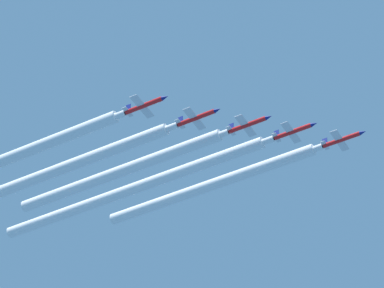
{
  "coord_description": "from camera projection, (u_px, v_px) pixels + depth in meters",
  "views": [
    {
      "loc": [
        176.12,
        81.42,
        2.77
      ],
      "look_at": [
        0.28,
        -15.44,
        182.19
      ],
      "focal_mm": 97.62,
      "sensor_mm": 36.0,
      "label": 1
    }
  ],
  "objects": [
    {
      "name": "smoke_trail_fifth_echelon",
      "position": [
        11.0,
        157.0,
        269.37
      ],
      "size": [
        3.11,
        69.23,
        3.11
      ],
      "color": "white"
    },
    {
      "name": "jet_fifth_echelon",
      "position": [
        145.0,
        105.0,
        254.88
      ],
      "size": [
        8.64,
        12.58,
        3.02
      ],
      "color": "red"
    },
    {
      "name": "jet_lead",
      "position": [
        343.0,
        139.0,
        272.17
      ],
      "size": [
        8.64,
        12.58,
        3.02
      ],
      "color": "red"
    },
    {
      "name": "jet_third_echelon",
      "position": [
        249.0,
        124.0,
        263.38
      ],
      "size": [
        8.64,
        12.58,
        3.02
      ],
      "color": "red"
    },
    {
      "name": "smoke_trail_second_echelon",
      "position": [
        135.0,
        188.0,
        285.14
      ],
      "size": [
        3.11,
        84.19,
        3.11
      ],
      "color": "white"
    },
    {
      "name": "jet_fourth_echelon",
      "position": [
        198.0,
        117.0,
        259.26
      ],
      "size": [
        8.64,
        12.58,
        3.02
      ],
      "color": "red"
    },
    {
      "name": "smoke_trail_lead",
      "position": [
        213.0,
        184.0,
        285.92
      ],
      "size": [
        3.11,
        65.11,
        3.11
      ],
      "color": "white"
    },
    {
      "name": "jet_second_echelon",
      "position": [
        294.0,
        131.0,
        267.96
      ],
      "size": [
        8.64,
        12.58,
        3.02
      ],
      "color": "red"
    },
    {
      "name": "smoke_trail_third_echelon",
      "position": [
        122.0,
        171.0,
        276.87
      ],
      "size": [
        3.11,
        63.62,
        3.11
      ],
      "color": "white"
    },
    {
      "name": "smoke_trail_fourth_echelon",
      "position": [
        41.0,
        176.0,
        276.29
      ],
      "size": [
        3.11,
        83.33,
        3.11
      ],
      "color": "white"
    }
  ]
}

